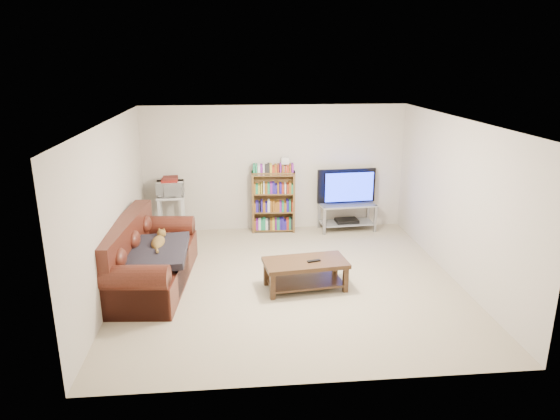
{
  "coord_description": "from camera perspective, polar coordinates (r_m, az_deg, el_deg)",
  "views": [
    {
      "loc": [
        -0.79,
        -6.85,
        3.21
      ],
      "look_at": [
        -0.1,
        0.4,
        1.0
      ],
      "focal_mm": 32.0,
      "sensor_mm": 36.0,
      "label": 1
    }
  ],
  "objects": [
    {
      "name": "microwave",
      "position": [
        9.35,
        -12.45,
        2.38
      ],
      "size": [
        0.51,
        0.36,
        0.27
      ],
      "primitive_type": "imported",
      "rotation": [
        0.0,
        0.0,
        0.05
      ],
      "color": "silver",
      "rests_on": "microwave_stand"
    },
    {
      "name": "wall_back",
      "position": [
        9.6,
        -0.59,
        4.78
      ],
      "size": [
        5.0,
        0.0,
        5.0
      ],
      "primitive_type": "plane",
      "rotation": [
        1.57,
        0.0,
        0.0
      ],
      "color": "beige",
      "rests_on": "ground"
    },
    {
      "name": "floor",
      "position": [
        7.6,
        1.05,
        -8.09
      ],
      "size": [
        5.0,
        5.0,
        0.0
      ],
      "primitive_type": "plane",
      "color": "#C2B290",
      "rests_on": "ground"
    },
    {
      "name": "shelf_clutter",
      "position": [
        9.39,
        -0.18,
        5.07
      ],
      "size": [
        0.61,
        0.19,
        0.28
      ],
      "rotation": [
        0.0,
        0.0,
        -0.06
      ],
      "color": "silver",
      "rests_on": "bookshelf"
    },
    {
      "name": "tv_stand",
      "position": [
        9.76,
        7.66,
        -0.26
      ],
      "size": [
        1.1,
        0.55,
        0.53
      ],
      "rotation": [
        0.0,
        0.0,
        0.07
      ],
      "color": "#999EA3",
      "rests_on": "floor"
    },
    {
      "name": "bookshelf",
      "position": [
        9.54,
        -0.76,
        1.06
      ],
      "size": [
        0.83,
        0.3,
        1.18
      ],
      "rotation": [
        0.0,
        0.0,
        -0.06
      ],
      "color": "brown",
      "rests_on": "floor"
    },
    {
      "name": "coffee_table",
      "position": [
        7.26,
        2.91,
        -6.78
      ],
      "size": [
        1.25,
        0.73,
        0.43
      ],
      "rotation": [
        0.0,
        0.0,
        0.12
      ],
      "color": "#3A2414",
      "rests_on": "floor"
    },
    {
      "name": "wall_right",
      "position": [
        7.86,
        19.53,
        1.07
      ],
      "size": [
        0.0,
        5.0,
        5.0
      ],
      "primitive_type": "plane",
      "rotation": [
        1.57,
        0.0,
        -1.57
      ],
      "color": "beige",
      "rests_on": "ground"
    },
    {
      "name": "remote",
      "position": [
        7.18,
        3.88,
        -5.83
      ],
      "size": [
        0.2,
        0.1,
        0.02
      ],
      "primitive_type": "cube",
      "rotation": [
        0.0,
        0.0,
        0.27
      ],
      "color": "black",
      "rests_on": "coffee_table"
    },
    {
      "name": "dvd_player",
      "position": [
        9.81,
        7.62,
        -1.2
      ],
      "size": [
        0.45,
        0.33,
        0.06
      ],
      "primitive_type": "cube",
      "rotation": [
        0.0,
        0.0,
        0.07
      ],
      "color": "black",
      "rests_on": "tv_stand"
    },
    {
      "name": "game_boxes",
      "position": [
        9.32,
        -12.51,
        3.34
      ],
      "size": [
        0.3,
        0.27,
        0.05
      ],
      "primitive_type": "cube",
      "rotation": [
        0.0,
        0.0,
        0.05
      ],
      "color": "maroon",
      "rests_on": "microwave"
    },
    {
      "name": "blanket",
      "position": [
        7.38,
        -14.07,
        -4.64
      ],
      "size": [
        0.89,
        1.15,
        0.19
      ],
      "primitive_type": "cube",
      "rotation": [
        0.05,
        -0.04,
        -0.0
      ],
      "color": "black",
      "rests_on": "sofa"
    },
    {
      "name": "cat",
      "position": [
        7.54,
        -13.76,
        -3.64
      ],
      "size": [
        0.3,
        0.64,
        0.19
      ],
      "primitive_type": null,
      "rotation": [
        0.0,
        0.0,
        -0.08
      ],
      "color": "brown",
      "rests_on": "sofa"
    },
    {
      "name": "ceiling",
      "position": [
        6.94,
        1.15,
        10.18
      ],
      "size": [
        5.0,
        5.0,
        0.0
      ],
      "primitive_type": "plane",
      "rotation": [
        3.14,
        0.0,
        0.0
      ],
      "color": "white",
      "rests_on": "ground"
    },
    {
      "name": "microwave_stand",
      "position": [
        9.46,
        -12.29,
        -0.09
      ],
      "size": [
        0.52,
        0.39,
        0.8
      ],
      "rotation": [
        0.0,
        0.0,
        0.05
      ],
      "color": "silver",
      "rests_on": "floor"
    },
    {
      "name": "television",
      "position": [
        9.63,
        7.78,
        2.61
      ],
      "size": [
        1.16,
        0.23,
        0.66
      ],
      "primitive_type": "imported",
      "rotation": [
        0.0,
        0.0,
        3.21
      ],
      "color": "black",
      "rests_on": "tv_stand"
    },
    {
      "name": "wall_left",
      "position": [
        7.34,
        -18.68,
        0.08
      ],
      "size": [
        0.0,
        5.0,
        5.0
      ],
      "primitive_type": "plane",
      "rotation": [
        1.57,
        0.0,
        1.57
      ],
      "color": "beige",
      "rests_on": "ground"
    },
    {
      "name": "wall_front",
      "position": [
        4.85,
        4.45,
        -7.61
      ],
      "size": [
        5.0,
        0.0,
        5.0
      ],
      "primitive_type": "plane",
      "rotation": [
        -1.57,
        0.0,
        0.0
      ],
      "color": "beige",
      "rests_on": "ground"
    },
    {
      "name": "sofa",
      "position": [
        7.64,
        -15.09,
        -5.79
      ],
      "size": [
        1.17,
        2.36,
        0.98
      ],
      "rotation": [
        0.0,
        0.0,
        -0.08
      ],
      "color": "#481C12",
      "rests_on": "floor"
    }
  ]
}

